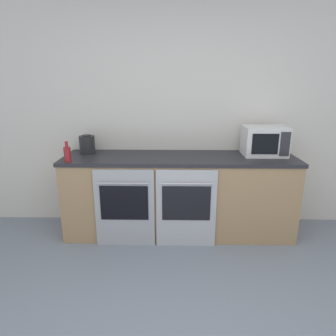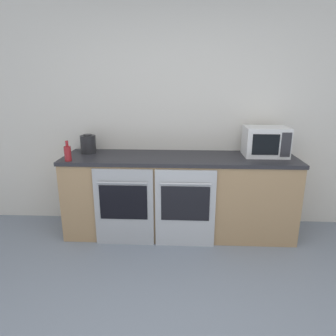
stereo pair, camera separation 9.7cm
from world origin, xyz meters
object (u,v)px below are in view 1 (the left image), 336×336
Objects in this scene: oven_right at (186,208)px; microwave at (264,141)px; bottle_red at (67,154)px; kettle at (87,145)px; oven_left at (125,208)px; bottle_clear at (83,144)px.

microwave is (0.86, 0.40, 0.62)m from oven_right.
microwave is 2.08m from bottle_red.
kettle is at bearing 178.76° from microwave.
microwave reaches higher than kettle.
kettle is (-0.47, 0.44, 0.57)m from oven_left.
bottle_clear is (-0.55, 0.58, 0.54)m from oven_left.
oven_left is 0.97m from bottle_clear.
bottle_clear is 0.89× the size of bottle_red.
microwave is at bearing 8.77° from bottle_red.
bottle_red is at bearing -171.23° from microwave.
bottle_clear is 0.88× the size of kettle.
microwave reaches higher than bottle_red.
oven_right is 4.00× the size of bottle_red.
microwave is 2.18× the size of bottle_red.
bottle_clear is 0.17m from kettle.
microwave is (1.49, 0.40, 0.62)m from oven_left.
bottle_red is (-0.57, 0.08, 0.55)m from oven_left.
oven_right is at bearing -21.92° from kettle.
kettle reaches higher than oven_right.
bottle_red is 0.37m from kettle.
kettle is (0.10, 0.36, 0.02)m from bottle_red.
kettle is (-1.96, 0.04, -0.06)m from microwave.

